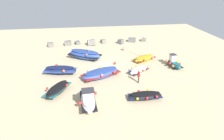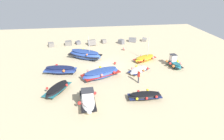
# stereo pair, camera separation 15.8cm
# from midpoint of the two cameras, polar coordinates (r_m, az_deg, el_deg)

# --- Properties ---
(ground_plane) EXTENTS (51.19, 51.19, 0.00)m
(ground_plane) POSITION_cam_midpoint_polar(r_m,az_deg,el_deg) (29.51, -1.94, 1.34)
(ground_plane) COLOR #C6B289
(fishing_boat_0) EXTENTS (3.98, 3.06, 3.63)m
(fishing_boat_0) POSITION_cam_midpoint_polar(r_m,az_deg,el_deg) (31.31, 9.04, 3.28)
(fishing_boat_0) COLOR gold
(fishing_boat_0) RESTS_ON ground_plane
(fishing_boat_1) EXTENTS (3.41, 3.03, 0.74)m
(fishing_boat_1) POSITION_cam_midpoint_polar(r_m,az_deg,el_deg) (27.34, 7.39, -0.04)
(fishing_boat_1) COLOR white
(fishing_boat_1) RESTS_ON ground_plane
(fishing_boat_2) EXTENTS (5.39, 3.72, 1.17)m
(fishing_boat_2) POSITION_cam_midpoint_polar(r_m,az_deg,el_deg) (25.63, -3.30, -1.01)
(fishing_boat_2) COLOR #2D4C9E
(fishing_boat_2) RESTS_ON ground_plane
(fishing_boat_3) EXTENTS (3.61, 1.74, 0.79)m
(fishing_boat_3) POSITION_cam_midpoint_polar(r_m,az_deg,el_deg) (21.57, 9.09, -7.19)
(fishing_boat_3) COLOR black
(fishing_boat_3) RESTS_ON ground_plane
(fishing_boat_4) EXTENTS (1.97, 3.15, 1.75)m
(fishing_boat_4) POSITION_cam_midpoint_polar(r_m,az_deg,el_deg) (30.13, 16.92, 1.85)
(fishing_boat_4) COLOR #1E6670
(fishing_boat_4) RESTS_ON ground_plane
(fishing_boat_5) EXTENTS (1.91, 4.15, 2.12)m
(fishing_boat_5) POSITION_cam_midpoint_polar(r_m,az_deg,el_deg) (20.25, -7.00, -8.34)
(fishing_boat_5) COLOR white
(fishing_boat_5) RESTS_ON ground_plane
(fishing_boat_6) EXTENTS (4.53, 2.52, 1.06)m
(fishing_boat_6) POSITION_cam_midpoint_polar(r_m,az_deg,el_deg) (27.58, -14.58, -0.00)
(fishing_boat_6) COLOR navy
(fishing_boat_6) RESTS_ON ground_plane
(fishing_boat_7) EXTENTS (5.55, 4.38, 3.79)m
(fishing_boat_7) POSITION_cam_midpoint_polar(r_m,az_deg,el_deg) (31.79, -7.85, 4.32)
(fishing_boat_7) COLOR #2D4C9E
(fishing_boat_7) RESTS_ON ground_plane
(fishing_boat_8) EXTENTS (3.12, 4.08, 0.96)m
(fishing_boat_8) POSITION_cam_midpoint_polar(r_m,az_deg,el_deg) (23.18, -15.32, -5.26)
(fishing_boat_8) COLOR black
(fishing_boat_8) RESTS_ON ground_plane
(person_walking) EXTENTS (0.32, 0.32, 1.67)m
(person_walking) POSITION_cam_midpoint_polar(r_m,az_deg,el_deg) (24.44, 7.38, -1.55)
(person_walking) COLOR #2D2D38
(person_walking) RESTS_ON ground_plane
(breakwater_rocks) EXTENTS (19.31, 2.45, 1.28)m
(breakwater_rocks) POSITION_cam_midpoint_polar(r_m,az_deg,el_deg) (39.19, -4.26, 7.87)
(breakwater_rocks) COLOR slate
(breakwater_rocks) RESTS_ON ground_plane
(mooring_buoy_0) EXTENTS (0.49, 0.49, 0.62)m
(mooring_buoy_0) POSITION_cam_midpoint_polar(r_m,az_deg,el_deg) (35.58, 3.20, 6.09)
(mooring_buoy_0) COLOR #3F3F42
(mooring_buoy_0) RESTS_ON ground_plane
(mooring_buoy_1) EXTENTS (0.36, 0.36, 0.49)m
(mooring_buoy_1) POSITION_cam_midpoint_polar(r_m,az_deg,el_deg) (29.50, 0.67, 1.99)
(mooring_buoy_1) COLOR #3F3F42
(mooring_buoy_1) RESTS_ON ground_plane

